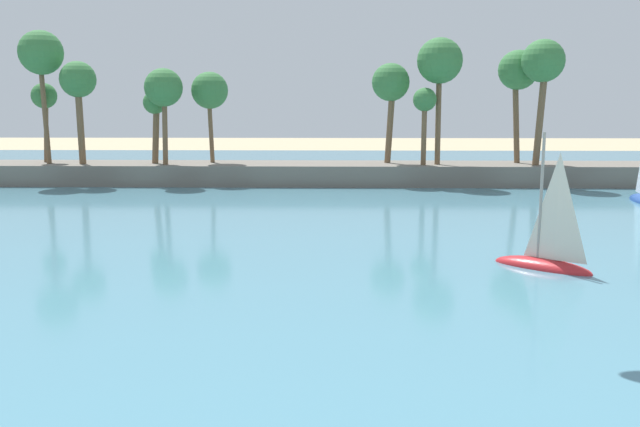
# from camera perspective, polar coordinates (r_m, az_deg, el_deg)

# --- Properties ---
(sea) EXTENTS (220.00, 87.75, 0.06)m
(sea) POSITION_cam_1_polar(r_m,az_deg,el_deg) (55.01, 1.67, 2.02)
(sea) COLOR teal
(sea) RESTS_ON ground
(palm_headland) EXTENTS (113.62, 6.58, 13.09)m
(palm_headland) POSITION_cam_1_polar(r_m,az_deg,el_deg) (58.47, -1.60, 5.97)
(palm_headland) COLOR slate
(palm_headland) RESTS_ON ground
(sailboat_toward_headland) EXTENTS (4.11, 3.66, 6.17)m
(sailboat_toward_headland) POSITION_cam_1_polar(r_m,az_deg,el_deg) (30.44, 18.29, -3.34)
(sailboat_toward_headland) COLOR red
(sailboat_toward_headland) RESTS_ON sea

